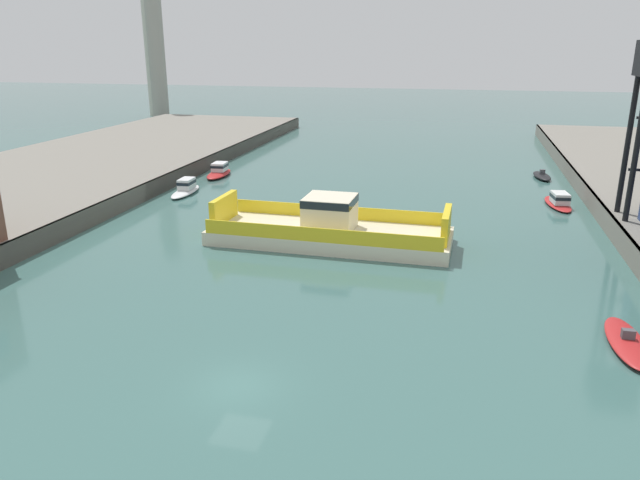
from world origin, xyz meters
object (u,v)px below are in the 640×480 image
object	(u,v)px
moored_boat_near_left	(559,201)
moored_boat_far_left	(219,171)
chain_ferry	(330,229)
moored_boat_mid_left	(627,342)
smokestack_distant_a	(152,43)
moored_boat_near_right	(186,188)
moored_boat_mid_right	(542,176)
smokestack_distant_b	(155,36)

from	to	relation	value
moored_boat_near_left	moored_boat_far_left	world-z (taller)	moored_boat_far_left
moored_boat_near_left	moored_boat_far_left	distance (m)	38.66
chain_ferry	moored_boat_mid_left	distance (m)	23.44
moored_boat_far_left	smokestack_distant_a	xyz separation A→B (m)	(-38.82, 58.38, 14.84)
moored_boat_mid_left	smokestack_distant_a	bearing A→B (deg)	129.21
moored_boat_near_right	moored_boat_mid_right	distance (m)	41.67
moored_boat_mid_left	moored_boat_far_left	world-z (taller)	moored_boat_far_left
chain_ferry	moored_boat_near_left	xyz separation A→B (m)	(19.53, 16.40, -0.60)
moored_boat_near_right	smokestack_distant_b	bearing A→B (deg)	119.42
moored_boat_mid_left	moored_boat_near_left	bearing A→B (deg)	89.30
moored_boat_far_left	smokestack_distant_a	distance (m)	71.67
chain_ferry	moored_boat_near_left	distance (m)	25.51
moored_boat_mid_left	moored_boat_mid_right	xyz separation A→B (m)	(0.20, 43.34, 0.05)
moored_boat_far_left	smokestack_distant_b	size ratio (longest dim) A/B	0.20
moored_boat_mid_left	moored_boat_mid_right	world-z (taller)	moored_boat_mid_right
moored_boat_mid_left	moored_boat_mid_right	bearing A→B (deg)	89.73
moored_boat_near_right	smokestack_distant_b	xyz separation A→B (m)	(-36.20, 64.19, 16.30)
moored_boat_mid_right	smokestack_distant_b	distance (m)	89.51
moored_boat_near_left	moored_boat_mid_left	world-z (taller)	moored_boat_near_left
chain_ferry	moored_boat_near_right	bearing A→B (deg)	145.43
moored_boat_mid_right	smokestack_distant_b	bearing A→B (deg)	147.56
smokestack_distant_a	smokestack_distant_b	xyz separation A→B (m)	(2.65, -3.49, 1.47)
moored_boat_far_left	chain_ferry	bearing A→B (deg)	-49.85
moored_boat_mid_right	smokestack_distant_b	size ratio (longest dim) A/B	0.17
moored_boat_near_right	moored_boat_near_left	bearing A→B (deg)	5.29
moored_boat_far_left	smokestack_distant_a	bearing A→B (deg)	123.62
moored_boat_near_right	chain_ferry	bearing A→B (deg)	-34.57
moored_boat_near_right	smokestack_distant_a	distance (m)	79.44
moored_boat_near_left	smokestack_distant_a	distance (m)	101.35
moored_boat_mid_right	moored_boat_far_left	world-z (taller)	moored_boat_far_left
moored_boat_far_left	moored_boat_near_left	bearing A→B (deg)	-8.57
smokestack_distant_a	smokestack_distant_b	bearing A→B (deg)	-52.78
moored_boat_mid_left	smokestack_distant_a	size ratio (longest dim) A/B	0.22
moored_boat_near_right	moored_boat_mid_left	bearing A→B (deg)	-34.83
moored_boat_near_left	moored_boat_mid_left	bearing A→B (deg)	-90.70
moored_boat_near_left	moored_boat_mid_left	size ratio (longest dim) A/B	1.06
moored_boat_near_left	smokestack_distant_b	world-z (taller)	smokestack_distant_b
chain_ferry	smokestack_distant_a	xyz separation A→B (m)	(-57.52, 80.54, 14.27)
moored_boat_near_right	moored_boat_far_left	distance (m)	9.30
moored_boat_mid_left	chain_ferry	bearing A→B (deg)	144.92
moored_boat_mid_left	moored_boat_mid_right	distance (m)	43.34
chain_ferry	moored_boat_near_right	size ratio (longest dim) A/B	3.04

